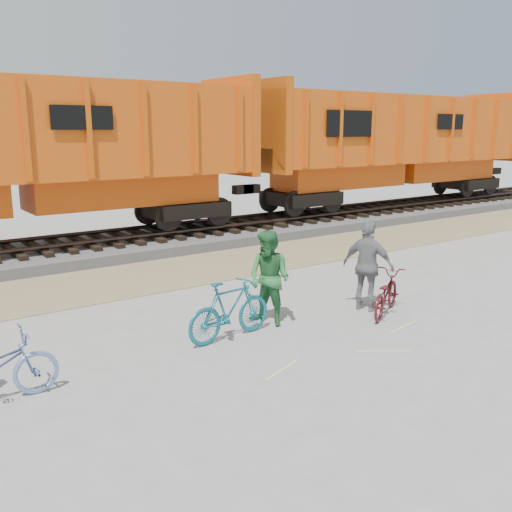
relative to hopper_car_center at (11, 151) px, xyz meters
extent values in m
plane|color=#9E9E99|center=(2.38, -9.00, -3.01)|extent=(120.00, 120.00, 0.00)
cube|color=#9C8C61|center=(2.38, -3.50, -3.00)|extent=(120.00, 3.00, 0.02)
cube|color=slate|center=(2.38, 0.00, -2.86)|extent=(120.00, 4.00, 0.30)
cube|color=black|center=(2.38, 0.00, -2.65)|extent=(0.22, 2.60, 0.12)
cube|color=black|center=(8.88, 0.00, -2.65)|extent=(0.22, 2.60, 0.12)
cylinder|color=#382821|center=(2.38, -0.72, -2.53)|extent=(120.00, 0.12, 0.12)
cylinder|color=#382821|center=(2.38, 0.72, -2.53)|extent=(120.00, 0.12, 0.12)
cube|color=black|center=(0.00, 0.00, -2.07)|extent=(11.20, 2.20, 0.80)
cube|color=#BE4B0D|center=(0.00, 0.00, -1.22)|extent=(11.76, 1.65, 0.90)
cube|color=#BE4B0D|center=(0.00, 0.00, 0.53)|extent=(14.00, 3.00, 2.60)
cube|color=#C24A0C|center=(6.85, 0.00, 0.63)|extent=(0.30, 3.06, 3.10)
cube|color=black|center=(15.00, 0.00, -2.07)|extent=(11.20, 2.20, 0.80)
cube|color=#BE4B0D|center=(15.00, 0.00, -1.22)|extent=(11.76, 1.65, 0.90)
cube|color=#BE4B0D|center=(15.00, 0.00, 0.53)|extent=(14.00, 3.00, 2.60)
cube|color=#C24A0C|center=(8.15, 0.00, 0.63)|extent=(0.30, 3.06, 3.10)
cube|color=#C24A0C|center=(21.85, 0.00, 0.63)|extent=(0.30, 3.06, 3.10)
cube|color=black|center=(10.80, -1.58, 0.73)|extent=(2.20, 0.04, 0.90)
imported|color=#136277|center=(1.45, -8.22, -2.48)|extent=(1.79, 0.66, 1.05)
imported|color=#541218|center=(4.67, -8.87, -2.58)|extent=(1.69, 1.26, 0.85)
imported|color=#296D36|center=(2.45, -8.02, -2.12)|extent=(0.91, 1.03, 1.77)
imported|color=slate|center=(4.57, -8.47, -2.10)|extent=(0.78, 1.15, 1.81)
camera|label=1|loc=(-3.64, -16.10, 0.56)|focal=40.00mm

